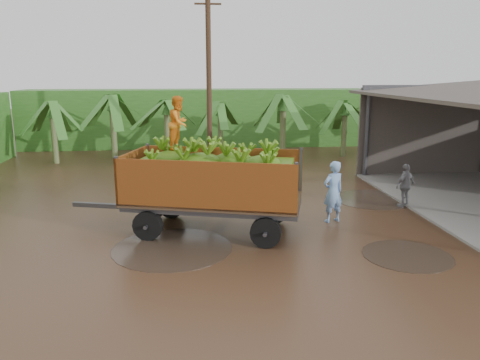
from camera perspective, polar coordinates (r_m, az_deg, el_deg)
name	(u,v)px	position (r m, az deg, el deg)	size (l,w,h in m)	color
ground	(270,218)	(15.36, 3.74, -4.65)	(100.00, 100.00, 0.00)	black
hedge_north	(199,118)	(30.56, -5.02, 7.58)	(22.00, 3.00, 3.60)	#2D661E
banana_trailer	(213,181)	(13.72, -3.30, -0.15)	(7.13, 3.76, 3.97)	#994C15
man_blue	(333,192)	(14.99, 11.28, -1.41)	(0.72, 0.47, 1.97)	#7AA4DF
man_grey	(405,185)	(17.40, 19.51, -0.63)	(0.91, 0.38, 1.55)	gray
utility_pole	(209,83)	(22.10, -3.81, 11.74)	(1.20, 0.24, 8.25)	#47301E
banana_plants	(145,139)	(21.71, -11.55, 4.96)	(24.05, 21.24, 3.91)	#2D661E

